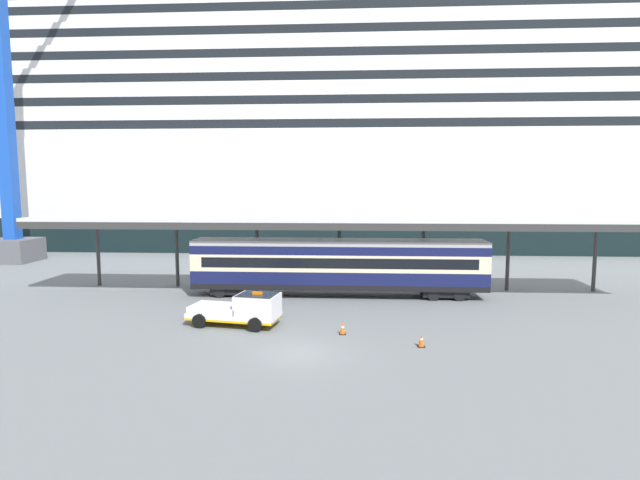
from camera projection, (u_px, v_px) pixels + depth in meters
The scene contains 8 objects.
ground_plane at pixel (299, 353), 24.08m from camera, with size 400.00×400.00×0.00m, color slate.
cruise_ship at pixel (362, 145), 70.93m from camera, with size 173.24×28.97×40.14m.
platform_canopy at pixel (339, 221), 36.35m from camera, with size 45.00×5.34×5.72m.
train_carriage at pixel (338, 265), 36.26m from camera, with size 20.98×2.81×4.11m.
service_truck at pixel (242, 309), 28.70m from camera, with size 5.47×2.93×2.02m.
traffic_cone_near at pixel (421, 340), 25.00m from camera, with size 0.36×0.36×0.70m.
traffic_cone_mid at pixel (343, 328), 27.10m from camera, with size 0.36×0.36×0.69m.
dockside_crane at pixel (10, 120), 51.17m from camera, with size 14.21×4.40×48.53m.
Camera 1 is at (2.39, -23.24, 8.04)m, focal length 28.20 mm.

